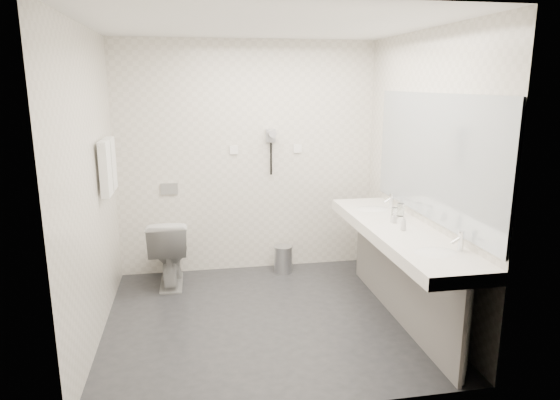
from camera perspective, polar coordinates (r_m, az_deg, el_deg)
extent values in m
plane|color=#26272B|center=(4.57, -1.56, -13.44)|extent=(2.80, 2.80, 0.00)
plane|color=white|center=(4.10, -1.79, 19.51)|extent=(2.80, 2.80, 0.00)
plane|color=silver|center=(5.43, -3.72, 4.75)|extent=(2.80, 0.00, 2.80)
plane|color=silver|center=(2.91, 2.15, -2.76)|extent=(2.80, 0.00, 2.80)
plane|color=silver|center=(4.19, -20.96, 1.33)|extent=(0.00, 2.60, 2.60)
plane|color=silver|center=(4.58, 15.96, 2.65)|extent=(0.00, 2.60, 2.60)
cube|color=white|center=(4.39, 13.48, -3.69)|extent=(0.55, 2.20, 0.10)
cube|color=gray|center=(4.54, 13.48, -8.81)|extent=(0.03, 2.15, 0.75)
cylinder|color=silver|center=(3.72, 20.49, -14.49)|extent=(0.06, 0.06, 0.75)
cylinder|color=silver|center=(5.46, 9.44, -4.82)|extent=(0.06, 0.06, 0.75)
cube|color=#B2BCC6|center=(4.36, 17.09, 4.74)|extent=(0.02, 2.20, 1.05)
ellipsoid|color=white|center=(3.82, 17.39, -5.95)|extent=(0.40, 0.31, 0.05)
ellipsoid|color=white|center=(4.96, 10.53, -1.17)|extent=(0.40, 0.31, 0.05)
cylinder|color=silver|center=(3.89, 20.04, -4.43)|extent=(0.04, 0.04, 0.15)
cylinder|color=silver|center=(5.01, 12.66, -0.07)|extent=(0.04, 0.04, 0.15)
imported|color=beige|center=(4.50, 12.91, -1.98)|extent=(0.05, 0.05, 0.09)
imported|color=beige|center=(4.28, 13.98, -2.60)|extent=(0.06, 0.06, 0.13)
cylinder|color=silver|center=(4.65, 12.97, -1.44)|extent=(0.06, 0.06, 0.10)
cylinder|color=silver|center=(4.73, 13.68, -1.10)|extent=(0.09, 0.09, 0.12)
imported|color=white|center=(5.30, -12.59, -5.73)|extent=(0.41, 0.71, 0.71)
cube|color=#B2B5BA|center=(5.44, -12.59, 1.26)|extent=(0.18, 0.02, 0.12)
cylinder|color=#B2B5BA|center=(5.55, 0.37, -6.86)|extent=(0.24, 0.24, 0.28)
cylinder|color=#B2B5BA|center=(5.50, 0.37, -5.39)|extent=(0.20, 0.20, 0.02)
cylinder|color=silver|center=(4.67, -19.46, 6.34)|extent=(0.02, 0.62, 0.02)
cube|color=white|center=(4.56, -19.39, 3.40)|extent=(0.07, 0.24, 0.48)
cube|color=white|center=(4.84, -18.89, 3.96)|extent=(0.07, 0.24, 0.48)
cube|color=#9A999E|center=(5.40, -1.07, 7.40)|extent=(0.10, 0.04, 0.14)
cylinder|color=#9A999E|center=(5.33, -0.95, 7.65)|extent=(0.08, 0.14, 0.08)
cylinder|color=black|center=(5.42, -1.03, 4.76)|extent=(0.02, 0.02, 0.35)
cube|color=white|center=(5.39, -5.32, 5.73)|extent=(0.09, 0.02, 0.09)
cube|color=white|center=(5.49, 2.01, 5.92)|extent=(0.09, 0.02, 0.09)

